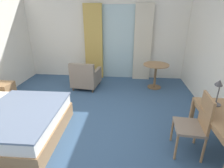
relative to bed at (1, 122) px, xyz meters
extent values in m
cube|color=#38567A|center=(1.44, 0.37, -0.34)|extent=(5.73, 6.56, 0.10)
cube|color=white|center=(1.44, 3.39, 1.02)|extent=(5.33, 0.12, 2.61)
cube|color=silver|center=(1.86, 3.31, 0.86)|extent=(1.11, 0.02, 2.30)
cube|color=tan|center=(1.08, 3.21, 0.88)|extent=(0.57, 0.10, 2.33)
cube|color=beige|center=(2.64, 3.21, 0.88)|extent=(0.54, 0.10, 2.33)
cube|color=#9E754C|center=(0.07, 0.00, -0.14)|extent=(1.97, 1.63, 0.29)
cube|color=white|center=(0.07, 0.00, 0.11)|extent=(1.91, 1.58, 0.21)
cube|color=slate|center=(0.39, 0.01, 0.23)|extent=(1.31, 1.61, 0.03)
cube|color=#9E754C|center=(-0.87, 1.28, -0.05)|extent=(0.44, 0.42, 0.47)
cube|color=#9E754C|center=(3.92, 0.37, 0.06)|extent=(0.06, 0.06, 0.69)
cube|color=#9E754C|center=(3.36, 0.36, 0.06)|extent=(0.06, 0.06, 0.69)
cube|color=gray|center=(3.16, -0.10, 0.17)|extent=(0.46, 0.50, 0.04)
cube|color=#9E754C|center=(3.35, -0.12, 0.45)|extent=(0.07, 0.45, 0.52)
cylinder|color=#9E754C|center=(2.99, 0.13, -0.07)|extent=(0.04, 0.04, 0.44)
cylinder|color=#9E754C|center=(2.95, -0.30, -0.07)|extent=(0.04, 0.04, 0.44)
cylinder|color=#9E754C|center=(3.37, 0.10, -0.07)|extent=(0.04, 0.04, 0.44)
cylinder|color=#9E754C|center=(3.33, -0.33, -0.07)|extent=(0.04, 0.04, 0.44)
cylinder|color=#4C4C51|center=(3.59, 0.15, 0.45)|extent=(0.16, 0.16, 0.02)
cylinder|color=#4C4C51|center=(3.59, 0.15, 0.61)|extent=(0.02, 0.02, 0.30)
cone|color=#4C4C51|center=(3.62, 0.23, 0.79)|extent=(0.13, 0.14, 0.13)
cube|color=gray|center=(1.00, 2.34, -0.05)|extent=(0.79, 0.88, 0.28)
cube|color=gray|center=(0.96, 2.00, 0.30)|extent=(0.71, 0.20, 0.42)
cube|color=gray|center=(1.30, 2.30, 0.17)|extent=(0.20, 0.81, 0.16)
cube|color=gray|center=(0.70, 2.38, 0.17)|extent=(0.20, 0.81, 0.16)
cylinder|color=#4C3D2D|center=(1.33, 2.64, -0.24)|extent=(0.04, 0.04, 0.10)
cylinder|color=#4C3D2D|center=(0.75, 2.71, -0.24)|extent=(0.04, 0.04, 0.10)
cylinder|color=#4C3D2D|center=(1.25, 1.97, -0.24)|extent=(0.04, 0.04, 0.10)
cylinder|color=#4C3D2D|center=(0.67, 2.04, -0.24)|extent=(0.04, 0.04, 0.10)
cylinder|color=#9E754C|center=(3.00, 2.49, 0.41)|extent=(0.72, 0.72, 0.03)
cylinder|color=brown|center=(3.00, 2.49, 0.05)|extent=(0.07, 0.07, 0.68)
cylinder|color=brown|center=(3.00, 2.49, -0.27)|extent=(0.39, 0.39, 0.02)
camera|label=1|loc=(2.20, -2.46, 1.80)|focal=28.45mm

